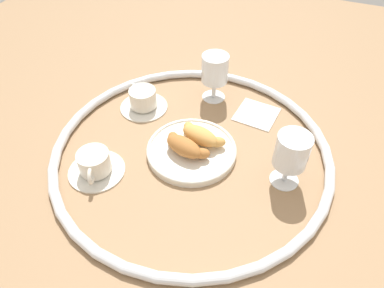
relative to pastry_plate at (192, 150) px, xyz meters
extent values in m
plane|color=#997551|center=(0.00, 0.00, -0.01)|extent=(2.20, 2.20, 0.00)
torus|color=silver|center=(0.00, 0.00, 0.00)|extent=(0.70, 0.70, 0.02)
cylinder|color=silver|center=(0.00, 0.00, 0.00)|extent=(0.23, 0.23, 0.01)
torus|color=silver|center=(0.00, 0.00, 0.00)|extent=(0.23, 0.23, 0.01)
ellipsoid|color=#AD6B33|center=(-0.01, -0.03, 0.03)|extent=(0.11, 0.07, 0.04)
ellipsoid|color=#AD6B33|center=(0.03, -0.02, 0.02)|extent=(0.05, 0.04, 0.03)
ellipsoid|color=#AD6B33|center=(-0.05, 0.00, 0.02)|extent=(0.05, 0.05, 0.03)
ellipsoid|color=#D6994C|center=(0.01, 0.03, 0.03)|extent=(0.11, 0.07, 0.04)
ellipsoid|color=#D6994C|center=(0.06, 0.03, 0.02)|extent=(0.05, 0.04, 0.03)
ellipsoid|color=#D6994C|center=(-0.03, 0.05, 0.02)|extent=(0.05, 0.05, 0.03)
cylinder|color=silver|center=(-0.19, -0.15, -0.01)|extent=(0.14, 0.14, 0.01)
cylinder|color=silver|center=(-0.19, -0.15, 0.02)|extent=(0.08, 0.08, 0.05)
cylinder|color=brown|center=(-0.19, -0.15, 0.05)|extent=(0.07, 0.07, 0.01)
torus|color=silver|center=(-0.17, -0.19, 0.03)|extent=(0.03, 0.04, 0.04)
cylinder|color=silver|center=(-0.20, 0.11, -0.01)|extent=(0.14, 0.14, 0.01)
cylinder|color=silver|center=(-0.20, 0.11, 0.02)|extent=(0.08, 0.08, 0.05)
cylinder|color=brown|center=(-0.20, 0.11, 0.05)|extent=(0.07, 0.07, 0.01)
torus|color=silver|center=(-0.24, 0.14, 0.03)|extent=(0.04, 0.03, 0.04)
cylinder|color=white|center=(0.24, 0.00, -0.01)|extent=(0.07, 0.07, 0.01)
cylinder|color=white|center=(0.24, 0.00, 0.02)|extent=(0.01, 0.01, 0.05)
cylinder|color=white|center=(0.24, 0.00, 0.09)|extent=(0.08, 0.08, 0.08)
cylinder|color=yellow|center=(0.24, 0.00, 0.09)|extent=(0.07, 0.07, 0.07)
cylinder|color=white|center=(-0.03, 0.24, -0.01)|extent=(0.07, 0.07, 0.01)
cylinder|color=white|center=(-0.03, 0.24, 0.02)|extent=(0.01, 0.01, 0.05)
cylinder|color=white|center=(-0.03, 0.24, 0.09)|extent=(0.08, 0.08, 0.08)
cylinder|color=yellow|center=(-0.03, 0.24, 0.08)|extent=(0.07, 0.07, 0.06)
cube|color=white|center=(0.23, 0.13, -0.01)|extent=(0.06, 0.05, 0.01)
cube|color=silver|center=(0.11, 0.21, -0.01)|extent=(0.12, 0.12, 0.01)
camera|label=1|loc=(0.24, -0.58, 0.65)|focal=33.45mm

